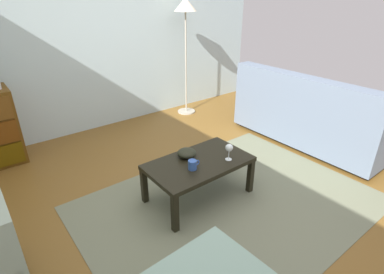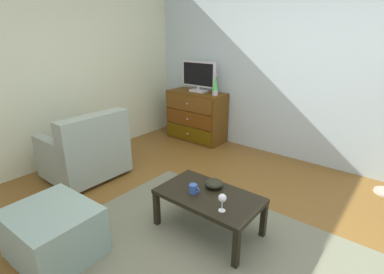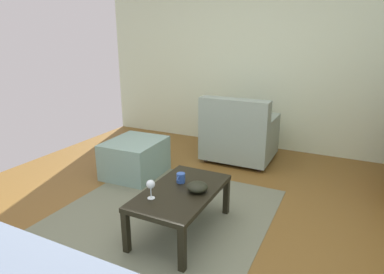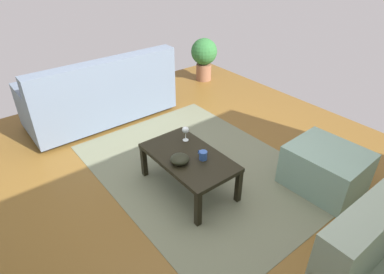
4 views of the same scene
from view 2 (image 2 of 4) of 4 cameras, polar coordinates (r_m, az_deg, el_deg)
name	(u,v)px [view 2 (image 2 of 4)]	position (r m, az deg, el deg)	size (l,w,h in m)	color
ground_plane	(199,233)	(2.90, 1.47, -18.59)	(5.61, 5.08, 0.05)	brown
wall_accent_rear	(302,62)	(4.35, 20.94, 13.67)	(5.61, 0.12, 2.80)	#AEC4C6
wall_plain_left	(45,64)	(4.34, -27.11, 12.82)	(0.12, 5.08, 2.80)	beige
area_rug	(204,252)	(2.66, 2.35, -21.86)	(2.60, 1.90, 0.01)	#696D55
dresser	(196,116)	(5.00, 0.87, 4.19)	(1.02, 0.49, 0.85)	#58370F
tv	(199,76)	(4.86, 1.33, 11.99)	(0.65, 0.18, 0.50)	silver
lava_lamp	(215,86)	(4.60, 4.63, 10.03)	(0.09, 0.09, 0.33)	#B7B7BC
coffee_table	(209,199)	(2.71, 3.37, -12.14)	(0.95, 0.55, 0.39)	black
wine_glass	(222,199)	(2.42, 6.04, -12.05)	(0.07, 0.07, 0.16)	silver
mug	(193,189)	(2.68, 0.27, -10.24)	(0.11, 0.08, 0.08)	#3054A4
bowl_decorative	(214,184)	(2.78, 4.37, -9.20)	(0.18, 0.18, 0.08)	black
armchair	(86,152)	(3.90, -20.23, -2.84)	(0.80, 0.89, 0.88)	#332319
ottoman	(54,233)	(2.77, -25.73, -16.71)	(0.70, 0.60, 0.43)	gray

